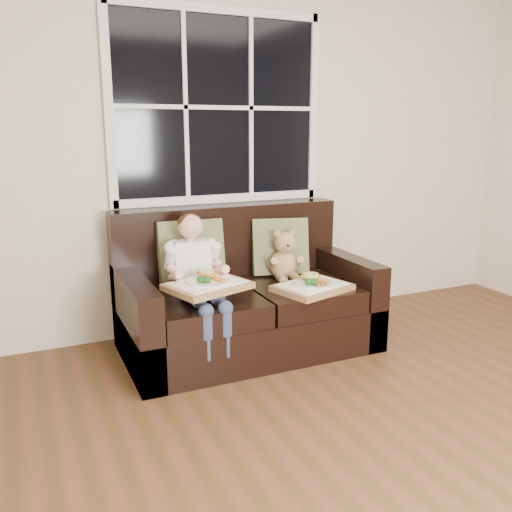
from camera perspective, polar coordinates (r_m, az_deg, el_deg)
name	(u,v)px	position (r m, az deg, el deg)	size (l,w,h in m)	color
window_back	(218,108)	(4.05, -3.97, 15.32)	(1.62, 0.04, 1.37)	black
loveseat	(245,303)	(3.81, -1.21, -5.01)	(1.70, 0.92, 0.96)	black
pillow_left	(191,253)	(3.74, -6.85, 0.34)	(0.46, 0.23, 0.46)	olive
pillow_right	(280,246)	(4.00, 2.53, 1.01)	(0.45, 0.29, 0.42)	olive
child	(196,269)	(3.49, -6.34, -1.35)	(0.35, 0.59, 0.80)	white
teddy_bear	(285,258)	(3.89, 3.02, -0.23)	(0.24, 0.29, 0.37)	tan
tray_left	(208,284)	(3.33, -5.11, -2.95)	(0.55, 0.48, 0.11)	#A6784B
tray_right	(312,286)	(3.63, 5.95, -3.15)	(0.55, 0.47, 0.11)	#A6784B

